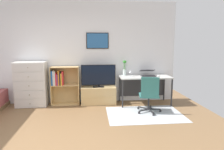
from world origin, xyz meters
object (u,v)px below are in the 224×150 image
Objects in this scene: office_chair at (149,94)px; tv_stand at (99,95)px; bookshelf at (62,83)px; computer_mouse at (158,76)px; television at (98,76)px; bamboo_vase at (124,68)px; wine_glass at (130,72)px; desk at (144,81)px; dresser at (31,84)px; laptop at (148,73)px.

tv_stand is at bearing 152.46° from office_chair.
office_chair is (1.13, -0.85, 0.23)m from tv_stand.
computer_mouse is at bearing -4.52° from bookshelf.
office_chair is at bearing -36.32° from television.
office_chair is 2.13× the size of bamboo_vase.
computer_mouse is 0.76m from wine_glass.
bookshelf is 1.69m from bamboo_vase.
desk is at bearing -2.30° from bookshelf.
dresser reaches higher than wine_glass.
bamboo_vase is at bearing 8.53° from tv_stand.
desk is 3.09× the size of laptop.
bamboo_vase is at bearing 163.67° from computer_mouse.
dresser is 2.92m from desk.
desk is (1.22, -0.01, -0.14)m from television.
bookshelf is at bearing 165.85° from office_chair.
tv_stand is at bearing 0.50° from dresser.
office_chair is 0.88m from computer_mouse.
television is at bearing 175.52° from computer_mouse.
television is 1.31m from laptop.
bookshelf is at bearing -178.16° from bamboo_vase.
desk reaches higher than tv_stand.
bookshelf is at bearing 176.77° from tv_stand.
laptop is at bearing -3.07° from desk.
laptop is at bearing 157.15° from computer_mouse.
television is 0.68× the size of desk.
laptop is 0.64m from bamboo_vase.
computer_mouse is (0.43, 0.71, 0.30)m from office_chair.
laptop is (1.31, -0.04, 0.58)m from tv_stand.
office_chair is at bearing -23.66° from bookshelf.
dresser reaches higher than desk.
computer_mouse reaches higher than desk.
desk is at bearing 179.80° from laptop.
tv_stand is 1.05m from wine_glass.
computer_mouse is at bearing 2.40° from wine_glass.
television is 1.04× the size of office_chair.
dresser is 0.77m from bookshelf.
bookshelf is 1.00m from tv_stand.
television is 4.97× the size of wine_glass.
dresser is 2.66× the size of laptop.
computer_mouse is at bearing -5.30° from tv_stand.
bamboo_vase reaches higher than computer_mouse.
dresser is 1.33× the size of office_chair.
computer_mouse is at bearing 68.25° from office_chair.
dresser reaches higher than bookshelf.
television is (1.70, -0.01, 0.19)m from dresser.
bookshelf is 1.10× the size of tv_stand.
computer_mouse is 0.58× the size of wine_glass.
computer_mouse is 0.91m from bamboo_vase.
office_chair is at bearing -64.90° from wine_glass.
television is 2.21× the size of bamboo_vase.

